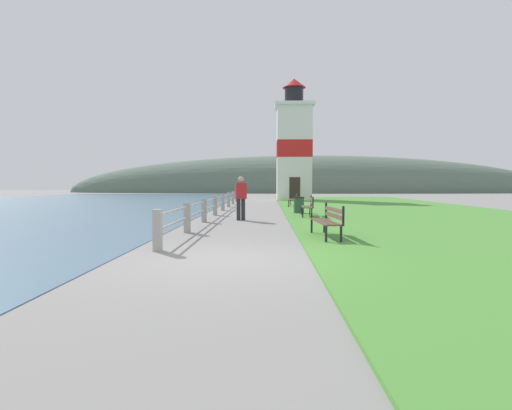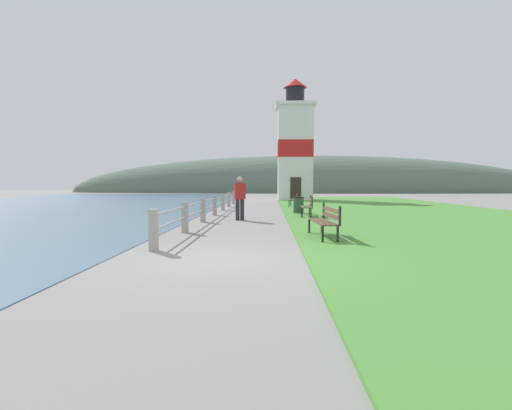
{
  "view_description": "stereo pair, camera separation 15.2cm",
  "coord_description": "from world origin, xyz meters",
  "px_view_note": "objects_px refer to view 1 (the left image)",
  "views": [
    {
      "loc": [
        0.83,
        -7.71,
        1.5
      ],
      "look_at": [
        0.24,
        14.17,
        0.3
      ],
      "focal_mm": 28.0,
      "sensor_mm": 36.0,
      "label": 1
    },
    {
      "loc": [
        0.99,
        -7.7,
        1.5
      ],
      "look_at": [
        0.24,
        14.17,
        0.3
      ],
      "focal_mm": 28.0,
      "sensor_mm": 36.0,
      "label": 2
    }
  ],
  "objects_px": {
    "park_bench_near": "(328,219)",
    "person_strolling": "(241,197)",
    "park_bench_midway": "(309,205)",
    "trash_bin": "(299,205)",
    "park_bench_far": "(294,198)",
    "lighthouse": "(294,147)"
  },
  "relations": [
    {
      "from": "park_bench_near",
      "to": "park_bench_midway",
      "type": "distance_m",
      "value": 6.7
    },
    {
      "from": "lighthouse",
      "to": "trash_bin",
      "type": "xyz_separation_m",
      "value": [
        -0.78,
        -15.57,
        -4.18
      ]
    },
    {
      "from": "lighthouse",
      "to": "park_bench_near",
      "type": "bearing_deg",
      "value": -91.61
    },
    {
      "from": "park_bench_near",
      "to": "park_bench_far",
      "type": "relative_size",
      "value": 0.95
    },
    {
      "from": "park_bench_near",
      "to": "person_strolling",
      "type": "relative_size",
      "value": 1.09
    },
    {
      "from": "park_bench_near",
      "to": "trash_bin",
      "type": "xyz_separation_m",
      "value": [
        -0.1,
        8.64,
        -0.12
      ]
    },
    {
      "from": "park_bench_near",
      "to": "trash_bin",
      "type": "relative_size",
      "value": 2.3
    },
    {
      "from": "park_bench_far",
      "to": "trash_bin",
      "type": "distance_m",
      "value": 5.77
    },
    {
      "from": "park_bench_far",
      "to": "person_strolling",
      "type": "distance_m",
      "value": 9.45
    },
    {
      "from": "park_bench_near",
      "to": "person_strolling",
      "type": "height_order",
      "value": "person_strolling"
    },
    {
      "from": "person_strolling",
      "to": "trash_bin",
      "type": "xyz_separation_m",
      "value": [
        2.6,
        3.27,
        -0.53
      ]
    },
    {
      "from": "person_strolling",
      "to": "trash_bin",
      "type": "distance_m",
      "value": 4.21
    },
    {
      "from": "lighthouse",
      "to": "person_strolling",
      "type": "relative_size",
      "value": 5.93
    },
    {
      "from": "park_bench_near",
      "to": "park_bench_far",
      "type": "height_order",
      "value": "same"
    },
    {
      "from": "park_bench_midway",
      "to": "person_strolling",
      "type": "distance_m",
      "value": 3.18
    },
    {
      "from": "park_bench_far",
      "to": "park_bench_midway",
      "type": "bearing_deg",
      "value": 96.88
    },
    {
      "from": "park_bench_far",
      "to": "lighthouse",
      "type": "bearing_deg",
      "value": -87.68
    },
    {
      "from": "park_bench_near",
      "to": "lighthouse",
      "type": "xyz_separation_m",
      "value": [
        0.68,
        24.21,
        4.07
      ]
    },
    {
      "from": "trash_bin",
      "to": "park_bench_midway",
      "type": "bearing_deg",
      "value": -82.09
    },
    {
      "from": "park_bench_far",
      "to": "trash_bin",
      "type": "relative_size",
      "value": 2.42
    },
    {
      "from": "park_bench_near",
      "to": "park_bench_midway",
      "type": "xyz_separation_m",
      "value": [
        0.17,
        6.69,
        -0.0
      ]
    },
    {
      "from": "park_bench_midway",
      "to": "trash_bin",
      "type": "xyz_separation_m",
      "value": [
        -0.27,
        1.95,
        -0.11
      ]
    }
  ]
}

